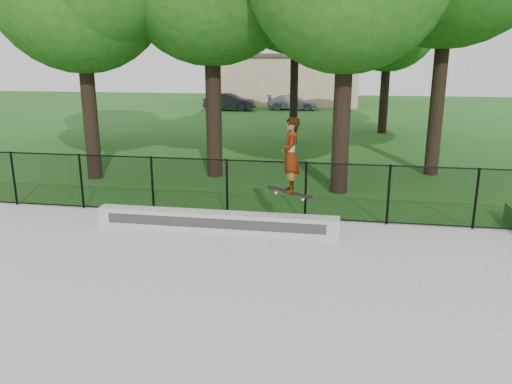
% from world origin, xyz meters
% --- Properties ---
extents(ground, '(100.00, 100.00, 0.00)m').
position_xyz_m(ground, '(0.00, 0.00, 0.00)').
color(ground, '#205016').
rests_on(ground, ground).
extents(concrete_slab, '(14.00, 12.00, 0.06)m').
position_xyz_m(concrete_slab, '(0.00, 0.00, 0.03)').
color(concrete_slab, '#A0A19C').
rests_on(concrete_slab, ground).
extents(grind_ledge, '(5.74, 0.40, 0.47)m').
position_xyz_m(grind_ledge, '(-0.00, 4.70, 0.30)').
color(grind_ledge, '#B1B0AC').
rests_on(grind_ledge, concrete_slab).
extents(car_a, '(3.37, 2.31, 1.07)m').
position_xyz_m(car_a, '(-6.18, 34.48, 0.54)').
color(car_a, maroon).
rests_on(car_a, ground).
extents(car_b, '(3.62, 1.50, 1.30)m').
position_xyz_m(car_b, '(-5.87, 32.20, 0.65)').
color(car_b, black).
rests_on(car_b, ground).
extents(car_c, '(3.65, 1.67, 1.14)m').
position_xyz_m(car_c, '(-1.09, 33.38, 0.57)').
color(car_c, '#8B919E').
rests_on(car_c, ground).
extents(skater_airborne, '(0.83, 0.64, 1.84)m').
position_xyz_m(skater_airborne, '(1.74, 4.64, 1.92)').
color(skater_airborne, black).
rests_on(skater_airborne, ground).
extents(chainlink_fence, '(16.06, 0.06, 1.50)m').
position_xyz_m(chainlink_fence, '(0.00, 5.90, 0.81)').
color(chainlink_fence, black).
rests_on(chainlink_fence, concrete_slab).
extents(distant_building, '(12.40, 6.40, 4.30)m').
position_xyz_m(distant_building, '(-2.00, 38.00, 2.16)').
color(distant_building, '#C9B18D').
rests_on(distant_building, ground).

